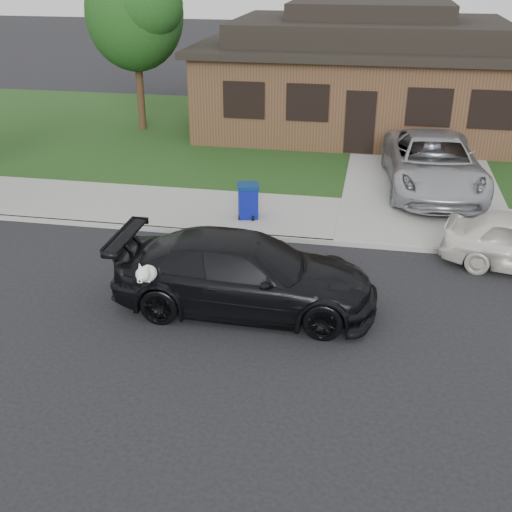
# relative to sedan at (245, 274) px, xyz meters

# --- Properties ---
(ground) EXTENTS (120.00, 120.00, 0.00)m
(ground) POSITION_rel_sedan_xyz_m (-2.26, -0.14, -0.75)
(ground) COLOR black
(ground) RESTS_ON ground
(sidewalk) EXTENTS (60.00, 3.00, 0.12)m
(sidewalk) POSITION_rel_sedan_xyz_m (-2.26, 4.86, -0.69)
(sidewalk) COLOR gray
(sidewalk) RESTS_ON ground
(curb) EXTENTS (60.00, 0.12, 0.12)m
(curb) POSITION_rel_sedan_xyz_m (-2.26, 3.36, -0.69)
(curb) COLOR gray
(curb) RESTS_ON ground
(lawn) EXTENTS (60.00, 13.00, 0.13)m
(lawn) POSITION_rel_sedan_xyz_m (-2.26, 12.86, -0.68)
(lawn) COLOR #193814
(lawn) RESTS_ON ground
(driveway) EXTENTS (4.50, 13.00, 0.14)m
(driveway) POSITION_rel_sedan_xyz_m (3.74, 9.86, -0.68)
(driveway) COLOR gray
(driveway) RESTS_ON ground
(sedan) EXTENTS (5.16, 2.40, 1.49)m
(sedan) POSITION_rel_sedan_xyz_m (0.00, 0.00, 0.00)
(sedan) COLOR black
(sedan) RESTS_ON ground
(minivan) EXTENTS (2.99, 5.78, 1.56)m
(minivan) POSITION_rel_sedan_xyz_m (3.99, 7.59, 0.17)
(minivan) COLOR #AAACB1
(minivan) RESTS_ON driveway
(recycling_bin) EXTENTS (0.67, 0.67, 0.90)m
(recycling_bin) POSITION_rel_sedan_xyz_m (-0.84, 4.47, -0.17)
(recycling_bin) COLOR navy
(recycling_bin) RESTS_ON sidewalk
(house) EXTENTS (12.60, 8.60, 4.65)m
(house) POSITION_rel_sedan_xyz_m (1.74, 14.86, 1.39)
(house) COLOR #422B1C
(house) RESTS_ON ground
(tree_0) EXTENTS (3.78, 3.60, 6.34)m
(tree_0) POSITION_rel_sedan_xyz_m (-6.60, 12.74, 3.73)
(tree_0) COLOR #332114
(tree_0) RESTS_ON ground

